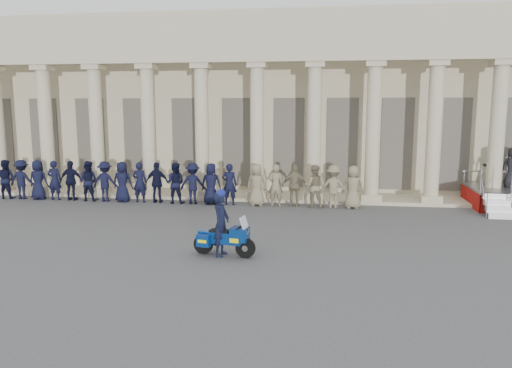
# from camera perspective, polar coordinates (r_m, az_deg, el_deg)

# --- Properties ---
(ground) EXTENTS (90.00, 90.00, 0.00)m
(ground) POSITION_cam_1_polar(r_m,az_deg,el_deg) (16.01, -8.63, -7.05)
(ground) COLOR #49494B
(ground) RESTS_ON ground
(building) EXTENTS (40.00, 12.50, 9.00)m
(building) POSITION_cam_1_polar(r_m,az_deg,el_deg) (29.80, -0.52, 9.24)
(building) COLOR #BAAD8B
(building) RESTS_ON ground
(officer_rank) EXTENTS (17.13, 0.70, 1.86)m
(officer_rank) POSITION_cam_1_polar(r_m,az_deg,el_deg) (22.89, -10.20, 0.14)
(officer_rank) COLOR black
(officer_rank) RESTS_ON ground
(motorcycle) EXTENTS (1.91, 0.89, 1.23)m
(motorcycle) POSITION_cam_1_polar(r_m,az_deg,el_deg) (14.75, -3.61, -6.20)
(motorcycle) COLOR black
(motorcycle) RESTS_ON ground
(rider) EXTENTS (0.57, 0.76, 1.99)m
(rider) POSITION_cam_1_polar(r_m,az_deg,el_deg) (14.68, -4.02, -4.47)
(rider) COLOR black
(rider) RESTS_ON ground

